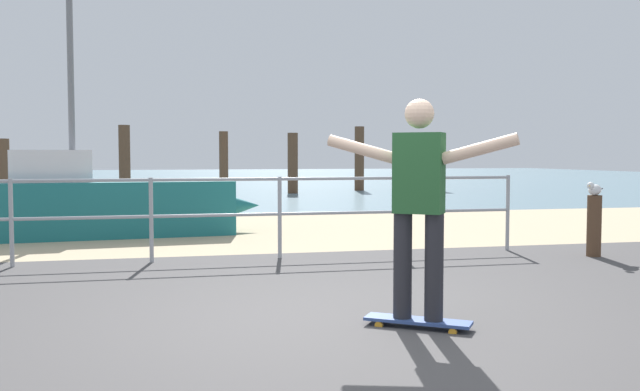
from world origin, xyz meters
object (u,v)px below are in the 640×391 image
(sailboat, at_px, (103,204))
(bollard_short, at_px, (594,227))
(skateboard, at_px, (418,321))
(seagull, at_px, (595,189))
(skateboarder, at_px, (419,195))

(sailboat, bearing_deg, bollard_short, -31.56)
(sailboat, height_order, skateboard, sailboat)
(seagull, bearing_deg, bollard_short, 39.59)
(sailboat, height_order, skateboarder, sailboat)
(skateboarder, relative_size, bollard_short, 2.05)
(sailboat, bearing_deg, skateboard, -67.93)
(sailboat, relative_size, bollard_short, 6.95)
(seagull, bearing_deg, skateboard, -140.09)
(bollard_short, bearing_deg, seagull, -140.41)
(skateboarder, height_order, bollard_short, skateboarder)
(seagull, bearing_deg, skateboarder, -140.09)
(sailboat, distance_m, skateboarder, 7.41)
(sailboat, bearing_deg, skateboarder, -67.93)
(skateboarder, distance_m, bollard_short, 4.66)
(seagull, bearing_deg, sailboat, 148.31)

